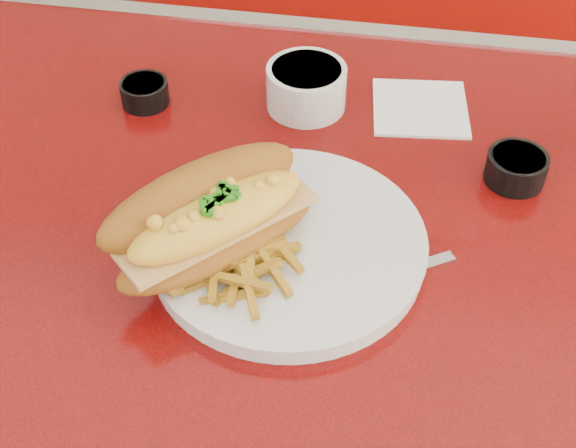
% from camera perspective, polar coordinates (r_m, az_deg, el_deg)
% --- Properties ---
extents(diner_table, '(1.23, 0.83, 0.77)m').
position_cam_1_polar(diner_table, '(0.92, 0.43, -7.98)').
color(diner_table, red).
rests_on(diner_table, ground).
extents(booth_bench_far, '(1.20, 0.51, 0.90)m').
position_cam_1_polar(booth_bench_far, '(1.72, 4.91, 6.87)').
color(booth_bench_far, maroon).
rests_on(booth_bench_far, ground).
extents(dinner_plate, '(0.36, 0.36, 0.02)m').
position_cam_1_polar(dinner_plate, '(0.78, 0.00, -1.53)').
color(dinner_plate, silver).
rests_on(dinner_plate, diner_table).
extents(mac_hoagie, '(0.22, 0.22, 0.09)m').
position_cam_1_polar(mac_hoagie, '(0.74, -5.46, 0.54)').
color(mac_hoagie, '#945717').
rests_on(mac_hoagie, dinner_plate).
extents(fries_pile, '(0.12, 0.11, 0.03)m').
position_cam_1_polar(fries_pile, '(0.74, -4.14, -2.64)').
color(fries_pile, '#BD8C20').
rests_on(fries_pile, dinner_plate).
extents(fork, '(0.06, 0.15, 0.00)m').
position_cam_1_polar(fork, '(0.75, -0.82, -3.02)').
color(fork, silver).
rests_on(fork, dinner_plate).
extents(gravy_ramekin, '(0.10, 0.10, 0.05)m').
position_cam_1_polar(gravy_ramekin, '(0.95, 1.31, 9.78)').
color(gravy_ramekin, silver).
rests_on(gravy_ramekin, diner_table).
extents(sauce_cup_left, '(0.08, 0.08, 0.03)m').
position_cam_1_polar(sauce_cup_left, '(0.98, -10.17, 9.25)').
color(sauce_cup_left, black).
rests_on(sauce_cup_left, diner_table).
extents(sauce_cup_right, '(0.07, 0.07, 0.03)m').
position_cam_1_polar(sauce_cup_right, '(0.88, 15.94, 3.93)').
color(sauce_cup_right, black).
rests_on(sauce_cup_right, diner_table).
extents(knife, '(0.16, 0.11, 0.01)m').
position_cam_1_polar(knife, '(0.76, 6.82, -3.90)').
color(knife, silver).
rests_on(knife, diner_table).
extents(paper_napkin, '(0.12, 0.12, 0.00)m').
position_cam_1_polar(paper_napkin, '(0.97, 9.39, 8.14)').
color(paper_napkin, white).
rests_on(paper_napkin, diner_table).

